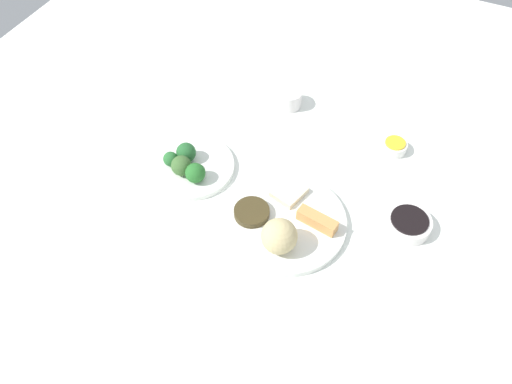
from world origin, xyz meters
TOP-DOWN VIEW (x-y plane):
  - tabletop at (0.00, 0.00)m, footprint 2.20×2.20m
  - main_plate at (0.01, -0.06)m, footprint 0.29×0.29m
  - rice_scoop at (0.03, -0.13)m, footprint 0.08×0.08m
  - spring_roll at (0.08, -0.04)m, footprint 0.10×0.04m
  - crab_rangoon_wonton at (-0.01, 0.01)m, footprint 0.08×0.09m
  - stir_fry_heap at (-0.07, -0.08)m, footprint 0.08×0.08m
  - broccoli_plate at (-0.27, -0.00)m, footprint 0.21×0.21m
  - broccoli_floret_0 at (-0.29, 0.01)m, footprint 0.05×0.05m
  - broccoli_floret_1 at (-0.24, -0.04)m, footprint 0.05×0.05m
  - broccoli_floret_2 at (-0.32, -0.02)m, footprint 0.04×0.04m
  - broccoli_floret_3 at (-0.28, -0.03)m, footprint 0.05×0.05m
  - soy_sauce_bowl at (0.27, 0.05)m, footprint 0.10×0.10m
  - soy_sauce_bowl_liquid at (0.27, 0.05)m, footprint 0.09×0.09m
  - sauce_ramekin_hot_mustard at (0.17, 0.28)m, footprint 0.06×0.06m
  - sauce_ramekin_hot_mustard_liquid at (0.17, 0.28)m, footprint 0.05×0.05m
  - teacup at (-0.14, 0.32)m, footprint 0.07×0.07m

SIDE VIEW (x-z plane):
  - tabletop at x=0.00m, z-range 0.00..0.02m
  - broccoli_plate at x=-0.27m, z-range 0.02..0.03m
  - main_plate at x=0.01m, z-range 0.02..0.04m
  - sauce_ramekin_hot_mustard at x=0.17m, z-range 0.02..0.05m
  - soy_sauce_bowl at x=0.27m, z-range 0.02..0.05m
  - crab_rangoon_wonton at x=-0.01m, z-range 0.04..0.05m
  - teacup at x=-0.14m, z-range 0.02..0.07m
  - stir_fry_heap at x=-0.07m, z-range 0.04..0.05m
  - sauce_ramekin_hot_mustard_liquid at x=0.17m, z-range 0.05..0.05m
  - spring_roll at x=0.08m, z-range 0.04..0.07m
  - soy_sauce_bowl_liquid at x=0.27m, z-range 0.05..0.05m
  - broccoli_floret_2 at x=-0.32m, z-range 0.03..0.07m
  - broccoli_floret_1 at x=-0.24m, z-range 0.03..0.08m
  - broccoli_floret_0 at x=-0.29m, z-range 0.03..0.08m
  - broccoli_floret_3 at x=-0.28m, z-range 0.03..0.08m
  - rice_scoop at x=0.03m, z-range 0.04..0.12m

